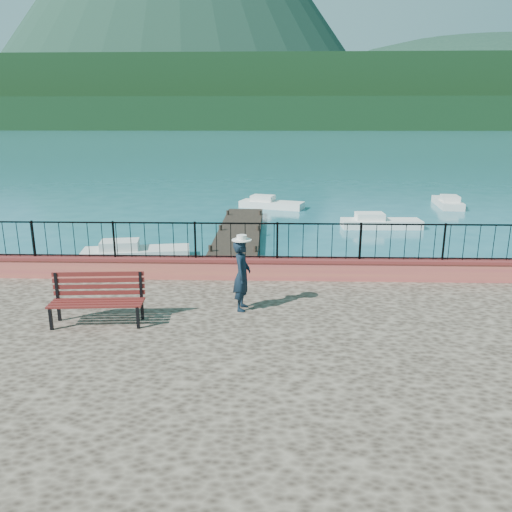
# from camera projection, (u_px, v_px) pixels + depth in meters

# --- Properties ---
(ground) EXTENTS (2000.00, 2000.00, 0.00)m
(ground) POSITION_uv_depth(u_px,v_px,m) (292.00, 389.00, 10.30)
(ground) COLOR #19596B
(ground) RESTS_ON ground
(parapet) EXTENTS (28.00, 0.46, 0.58)m
(parapet) POSITION_uv_depth(u_px,v_px,m) (288.00, 269.00, 13.48)
(parapet) COLOR #BE6144
(parapet) RESTS_ON promenade
(railing) EXTENTS (27.00, 0.05, 0.95)m
(railing) POSITION_uv_depth(u_px,v_px,m) (289.00, 241.00, 13.28)
(railing) COLOR black
(railing) RESTS_ON parapet
(dock) EXTENTS (2.00, 16.00, 0.30)m
(dock) POSITION_uv_depth(u_px,v_px,m) (236.00, 243.00, 21.90)
(dock) COLOR #2D231C
(dock) RESTS_ON ground
(far_forest) EXTENTS (900.00, 60.00, 18.00)m
(far_forest) POSITION_uv_depth(u_px,v_px,m) (273.00, 114.00, 297.26)
(far_forest) COLOR black
(far_forest) RESTS_ON ground
(foothills) EXTENTS (900.00, 120.00, 44.00)m
(foothills) POSITION_uv_depth(u_px,v_px,m) (273.00, 96.00, 351.71)
(foothills) COLOR black
(foothills) RESTS_ON ground
(companion_hill) EXTENTS (448.00, 384.00, 180.00)m
(companion_hill) POSITION_uv_depth(u_px,v_px,m) (474.00, 126.00, 543.59)
(companion_hill) COLOR #142D23
(companion_hill) RESTS_ON ground
(park_bench) EXTENTS (1.97, 0.77, 1.07)m
(park_bench) POSITION_uv_depth(u_px,v_px,m) (98.00, 310.00, 10.49)
(park_bench) COLOR black
(park_bench) RESTS_ON promenade
(person) EXTENTS (0.45, 0.63, 1.61)m
(person) POSITION_uv_depth(u_px,v_px,m) (242.00, 275.00, 11.17)
(person) COLOR black
(person) RESTS_ON promenade
(hat) EXTENTS (0.44, 0.44, 0.12)m
(hat) POSITION_uv_depth(u_px,v_px,m) (242.00, 238.00, 10.95)
(hat) COLOR white
(hat) RESTS_ON person
(boat_0) EXTENTS (4.34, 1.99, 0.80)m
(boat_0) POSITION_uv_depth(u_px,v_px,m) (136.00, 249.00, 19.89)
(boat_0) COLOR silver
(boat_0) RESTS_ON ground
(boat_2) EXTENTS (4.06, 1.38, 0.80)m
(boat_2) POSITION_uv_depth(u_px,v_px,m) (381.00, 220.00, 25.72)
(boat_2) COLOR white
(boat_2) RESTS_ON ground
(boat_4) EXTENTS (4.21, 2.50, 0.80)m
(boat_4) POSITION_uv_depth(u_px,v_px,m) (272.00, 202.00, 31.53)
(boat_4) COLOR white
(boat_4) RESTS_ON ground
(boat_5) EXTENTS (1.76, 4.04, 0.80)m
(boat_5) POSITION_uv_depth(u_px,v_px,m) (448.00, 200.00, 32.21)
(boat_5) COLOR silver
(boat_5) RESTS_ON ground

